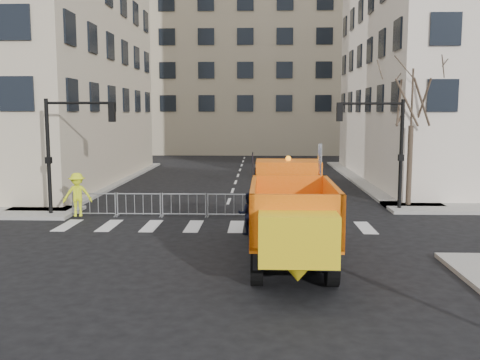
{
  "coord_description": "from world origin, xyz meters",
  "views": [
    {
      "loc": [
        1.7,
        -16.52,
        4.76
      ],
      "look_at": [
        0.97,
        2.5,
        2.36
      ],
      "focal_mm": 40.0,
      "sensor_mm": 36.0,
      "label": 1
    }
  ],
  "objects_px": {
    "cop_a": "(284,198)",
    "cop_c": "(295,203)",
    "worker": "(77,195)",
    "plow_truck": "(291,211)",
    "newspaper_box": "(305,199)",
    "cop_b": "(248,214)"
  },
  "relations": [
    {
      "from": "cop_a",
      "to": "plow_truck",
      "type": "bearing_deg",
      "value": 72.19
    },
    {
      "from": "worker",
      "to": "cop_a",
      "type": "bearing_deg",
      "value": -14.66
    },
    {
      "from": "plow_truck",
      "to": "newspaper_box",
      "type": "bearing_deg",
      "value": -7.5
    },
    {
      "from": "cop_c",
      "to": "worker",
      "type": "bearing_deg",
      "value": -55.91
    },
    {
      "from": "plow_truck",
      "to": "cop_a",
      "type": "height_order",
      "value": "plow_truck"
    },
    {
      "from": "plow_truck",
      "to": "cop_a",
      "type": "bearing_deg",
      "value": -0.19
    },
    {
      "from": "cop_c",
      "to": "worker",
      "type": "distance_m",
      "value": 9.71
    },
    {
      "from": "cop_a",
      "to": "cop_c",
      "type": "xyz_separation_m",
      "value": [
        0.47,
        -0.71,
        -0.09
      ]
    },
    {
      "from": "cop_a",
      "to": "cop_c",
      "type": "distance_m",
      "value": 0.85
    },
    {
      "from": "cop_a",
      "to": "cop_b",
      "type": "bearing_deg",
      "value": 43.49
    },
    {
      "from": "cop_a",
      "to": "newspaper_box",
      "type": "xyz_separation_m",
      "value": [
        1.1,
        1.79,
        -0.33
      ]
    },
    {
      "from": "cop_c",
      "to": "plow_truck",
      "type": "bearing_deg",
      "value": 33.07
    },
    {
      "from": "cop_c",
      "to": "worker",
      "type": "height_order",
      "value": "worker"
    },
    {
      "from": "cop_a",
      "to": "worker",
      "type": "bearing_deg",
      "value": -17.17
    },
    {
      "from": "plow_truck",
      "to": "worker",
      "type": "bearing_deg",
      "value": 54.56
    },
    {
      "from": "cop_b",
      "to": "newspaper_box",
      "type": "height_order",
      "value": "cop_b"
    },
    {
      "from": "plow_truck",
      "to": "worker",
      "type": "distance_m",
      "value": 11.3
    },
    {
      "from": "cop_a",
      "to": "worker",
      "type": "height_order",
      "value": "worker"
    },
    {
      "from": "cop_a",
      "to": "cop_c",
      "type": "height_order",
      "value": "cop_a"
    },
    {
      "from": "cop_a",
      "to": "newspaper_box",
      "type": "distance_m",
      "value": 2.13
    },
    {
      "from": "cop_b",
      "to": "newspaper_box",
      "type": "relative_size",
      "value": 1.5
    },
    {
      "from": "cop_a",
      "to": "newspaper_box",
      "type": "relative_size",
      "value": 1.88
    }
  ]
}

